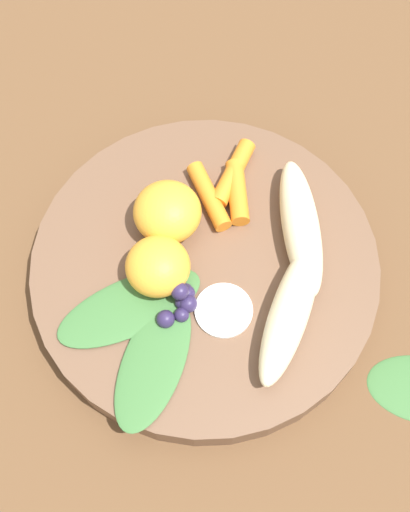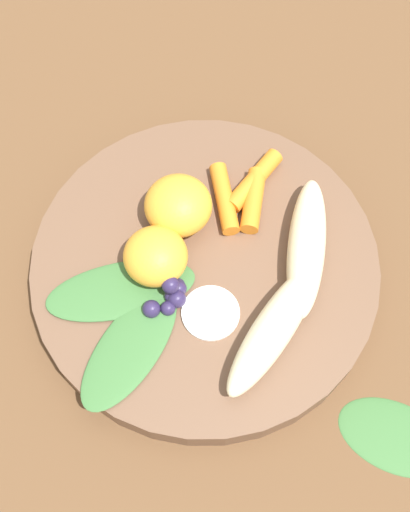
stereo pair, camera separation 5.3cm
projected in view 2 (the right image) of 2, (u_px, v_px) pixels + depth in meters
ground_plane at (205, 275)px, 0.56m from camera, size 2.40×2.40×0.00m
bowl at (205, 268)px, 0.55m from camera, size 0.29×0.29×0.03m
banana_peeled_left at (306, 246)px, 0.53m from camera, size 0.13×0.05×0.03m
banana_peeled_right at (274, 328)px, 0.50m from camera, size 0.13×0.07×0.03m
orange_segment_near at (156, 256)px, 0.52m from camera, size 0.05×0.05×0.04m
orange_segment_far at (178, 206)px, 0.54m from camera, size 0.06×0.06×0.04m
carrot_front at (253, 200)px, 0.55m from camera, size 0.06×0.02×0.02m
carrot_mid_left at (254, 180)px, 0.56m from camera, size 0.07×0.04×0.02m
carrot_mid_right at (226, 199)px, 0.55m from camera, size 0.06×0.04×0.01m
blueberry_pile at (170, 296)px, 0.51m from camera, size 0.04×0.03×0.03m
coconut_shred_patch at (211, 313)px, 0.52m from camera, size 0.05×0.05×0.00m
kale_leaf_left at (121, 290)px, 0.52m from camera, size 0.10×0.13×0.01m
kale_leaf_right at (130, 347)px, 0.50m from camera, size 0.12×0.07×0.01m
kale_leaf_stray at (396, 436)px, 0.50m from camera, size 0.06×0.09×0.01m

